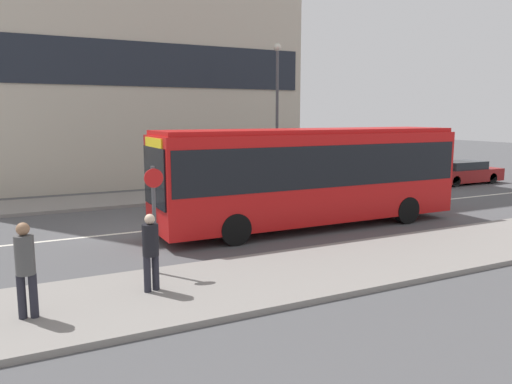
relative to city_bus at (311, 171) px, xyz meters
name	(u,v)px	position (x,y,z in m)	size (l,w,h in m)	color
ground_plane	(137,232)	(-5.49, 1.91, -1.92)	(120.00, 120.00, 0.00)	#4F4F51
sidewalk_near	(206,288)	(-5.49, -4.34, -1.86)	(44.00, 3.50, 0.13)	gray
sidewalk_far	(103,201)	(-5.49, 8.16, -1.86)	(44.00, 3.50, 0.13)	gray
lane_centerline	(137,232)	(-5.49, 1.91, -1.92)	(41.80, 0.16, 0.01)	silver
city_bus	(311,171)	(0.00, 0.00, 0.00)	(10.78, 2.47, 3.34)	red
parked_car_0	(390,177)	(8.30, 5.34, -1.26)	(4.33, 1.82, 1.40)	silver
parked_car_1	(462,173)	(13.66, 5.48, -1.31)	(4.66, 1.84, 1.27)	maroon
pedestrian_near_stop	(25,264)	(-9.02, -4.54, -0.78)	(0.35, 0.34, 1.78)	#23232D
pedestrian_down_pavement	(151,248)	(-6.63, -4.15, -0.86)	(0.34, 0.34, 1.65)	#23232D
bus_stop_sign	(154,211)	(-6.23, -3.01, -0.31)	(0.44, 0.12, 2.52)	#4C4C51
street_lamp	(277,103)	(2.55, 6.91, 2.47)	(0.36, 0.36, 7.00)	#4C4C51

